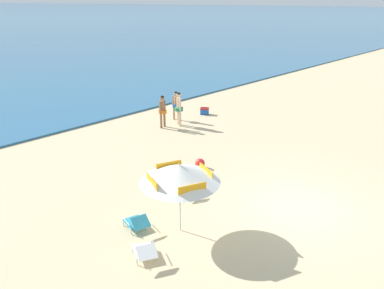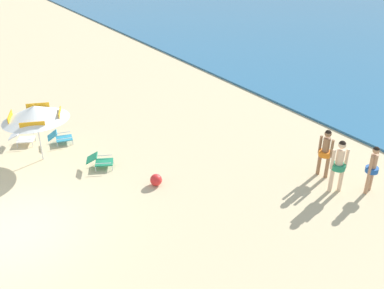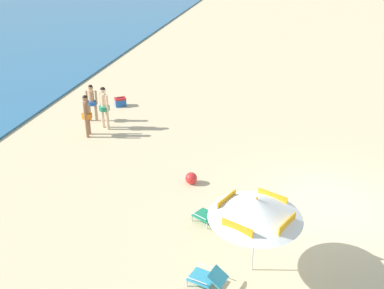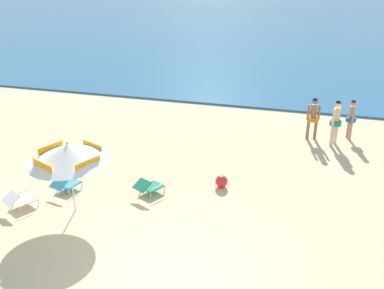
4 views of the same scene
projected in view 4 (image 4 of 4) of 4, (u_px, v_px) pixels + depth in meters
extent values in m
plane|color=#D1BA8E|center=(172.00, 277.00, 9.79)|extent=(800.00, 800.00, 0.00)
cylinder|color=silver|center=(71.00, 179.00, 11.99)|extent=(0.04, 0.04, 2.09)
cone|color=white|center=(68.00, 153.00, 11.68)|extent=(3.06, 3.06, 0.60)
cube|color=orange|center=(92.00, 147.00, 12.31)|extent=(0.76, 0.34, 0.28)
cube|color=orange|center=(51.00, 149.00, 12.19)|extent=(0.34, 0.76, 0.28)
cube|color=orange|center=(43.00, 167.00, 11.13)|extent=(0.76, 0.34, 0.28)
cube|color=orange|center=(88.00, 165.00, 11.25)|extent=(0.34, 0.76, 0.28)
sphere|color=orange|center=(67.00, 143.00, 11.56)|extent=(0.06, 0.06, 0.06)
cube|color=white|center=(25.00, 200.00, 12.57)|extent=(0.74, 0.77, 0.04)
cube|color=white|center=(11.00, 199.00, 12.22)|extent=(0.62, 0.58, 0.22)
cylinder|color=silver|center=(31.00, 197.00, 12.95)|extent=(0.03, 0.03, 0.18)
cylinder|color=silver|center=(39.00, 202.00, 12.64)|extent=(0.03, 0.03, 0.18)
cylinder|color=silver|center=(12.00, 204.00, 12.58)|extent=(0.03, 0.03, 0.18)
cylinder|color=silver|center=(20.00, 210.00, 12.26)|extent=(0.03, 0.03, 0.18)
cylinder|color=silver|center=(20.00, 193.00, 12.70)|extent=(0.27, 0.49, 0.02)
cylinder|color=silver|center=(29.00, 200.00, 12.34)|extent=(0.27, 0.49, 0.02)
cube|color=#1E7F56|center=(152.00, 187.00, 13.31)|extent=(0.74, 0.77, 0.04)
cube|color=#1E7F56|center=(142.00, 185.00, 12.96)|extent=(0.62, 0.57, 0.23)
cylinder|color=silver|center=(154.00, 184.00, 13.70)|extent=(0.03, 0.03, 0.18)
cylinder|color=silver|center=(164.00, 189.00, 13.39)|extent=(0.03, 0.03, 0.18)
cylinder|color=silver|center=(140.00, 190.00, 13.31)|extent=(0.03, 0.03, 0.18)
cylinder|color=silver|center=(151.00, 196.00, 13.01)|extent=(0.03, 0.03, 0.18)
cylinder|color=silver|center=(146.00, 180.00, 13.44)|extent=(0.27, 0.49, 0.02)
cylinder|color=silver|center=(158.00, 186.00, 13.08)|extent=(0.27, 0.49, 0.02)
cube|color=teal|center=(70.00, 184.00, 13.49)|extent=(0.65, 0.71, 0.04)
cube|color=teal|center=(59.00, 183.00, 13.08)|extent=(0.57, 0.48, 0.26)
cylinder|color=silver|center=(71.00, 181.00, 13.87)|extent=(0.03, 0.03, 0.18)
cylinder|color=silver|center=(82.00, 185.00, 13.64)|extent=(0.03, 0.03, 0.18)
cylinder|color=silver|center=(58.00, 188.00, 13.42)|extent=(0.03, 0.03, 0.18)
cylinder|color=silver|center=(69.00, 192.00, 13.19)|extent=(0.03, 0.03, 0.18)
cylinder|color=silver|center=(63.00, 178.00, 13.57)|extent=(0.16, 0.53, 0.02)
cylinder|color=silver|center=(76.00, 182.00, 13.31)|extent=(0.16, 0.53, 0.02)
cylinder|color=tan|center=(348.00, 128.00, 17.43)|extent=(0.12, 0.12, 0.79)
cylinder|color=tan|center=(350.00, 130.00, 17.17)|extent=(0.12, 0.12, 0.79)
cylinder|color=#1E51A3|center=(351.00, 119.00, 17.14)|extent=(0.40, 0.40, 0.17)
cylinder|color=tan|center=(352.00, 113.00, 17.03)|extent=(0.22, 0.22, 0.56)
cylinder|color=tan|center=(350.00, 112.00, 17.22)|extent=(0.09, 0.09, 0.59)
cylinder|color=tan|center=(353.00, 115.00, 16.86)|extent=(0.09, 0.09, 0.59)
sphere|color=tan|center=(353.00, 103.00, 16.87)|extent=(0.21, 0.21, 0.21)
sphere|color=black|center=(354.00, 102.00, 16.86)|extent=(0.20, 0.20, 0.20)
cylinder|color=beige|center=(336.00, 133.00, 16.80)|extent=(0.13, 0.13, 0.88)
cylinder|color=beige|center=(332.00, 135.00, 16.59)|extent=(0.13, 0.13, 0.88)
cylinder|color=#23845B|center=(335.00, 123.00, 16.51)|extent=(0.44, 0.44, 0.18)
cylinder|color=beige|center=(336.00, 116.00, 16.40)|extent=(0.24, 0.24, 0.62)
cylinder|color=beige|center=(339.00, 115.00, 16.55)|extent=(0.10, 0.10, 0.66)
cylinder|color=beige|center=(334.00, 118.00, 16.26)|extent=(0.10, 0.10, 0.66)
sphere|color=beige|center=(338.00, 104.00, 16.22)|extent=(0.24, 0.24, 0.24)
sphere|color=black|center=(338.00, 103.00, 16.20)|extent=(0.22, 0.22, 0.22)
cylinder|color=#8C6042|center=(308.00, 129.00, 17.26)|extent=(0.12, 0.12, 0.84)
cylinder|color=#8C6042|center=(315.00, 129.00, 17.23)|extent=(0.12, 0.12, 0.84)
cylinder|color=orange|center=(313.00, 119.00, 17.07)|extent=(0.42, 0.42, 0.18)
cylinder|color=#8C6042|center=(314.00, 112.00, 16.96)|extent=(0.23, 0.23, 0.60)
cylinder|color=#8C6042|center=(308.00, 112.00, 16.98)|extent=(0.09, 0.09, 0.63)
cylinder|color=#8C6042|center=(319.00, 113.00, 16.95)|extent=(0.09, 0.09, 0.63)
sphere|color=#8C6042|center=(315.00, 101.00, 16.79)|extent=(0.23, 0.23, 0.23)
sphere|color=black|center=(315.00, 101.00, 16.77)|extent=(0.21, 0.21, 0.21)
sphere|color=red|center=(221.00, 181.00, 13.63)|extent=(0.39, 0.39, 0.39)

